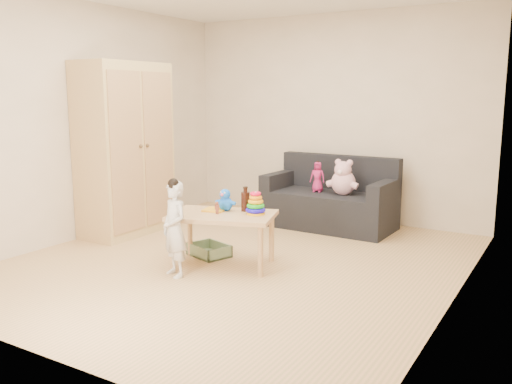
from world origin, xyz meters
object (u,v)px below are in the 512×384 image
Objects in this scene: sofa at (329,210)px; wardrobe at (125,149)px; toddler at (175,230)px; play_table at (223,240)px.

wardrobe is at bearing -141.42° from sofa.
toddler reaches higher than sofa.
wardrobe is at bearing 164.45° from play_table.
toddler is (-0.19, -0.47, 0.17)m from play_table.
sofa is (1.92, 1.43, -0.76)m from wardrobe.
sofa is 1.61× the size of play_table.
play_table is at bearing -15.55° from wardrobe.
sofa is at bearing 82.20° from play_table.
play_table is at bearing -95.93° from sofa.
wardrobe is 1.87m from play_table.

